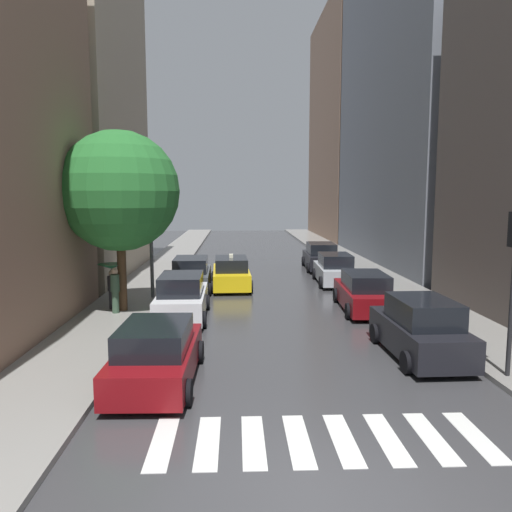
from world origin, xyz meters
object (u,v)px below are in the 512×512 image
(parked_car_right_third, at_px, (335,270))
(pedestrian_foreground, at_px, (112,275))
(parked_car_left_second, at_px, (182,298))
(pedestrian_near_tree, at_px, (115,289))
(parked_car_left_nearest, at_px, (157,355))
(taxi_midroad, at_px, (231,273))
(parked_car_left_third, at_px, (191,275))
(lamp_post_left, at_px, (151,215))
(parked_car_right_fourth, at_px, (321,257))
(parked_car_right_second, at_px, (364,293))
(parked_car_right_nearest, at_px, (420,330))
(street_tree_left, at_px, (119,191))

(parked_car_right_third, bearing_deg, pedestrian_foreground, 122.95)
(parked_car_left_second, xyz_separation_m, pedestrian_near_tree, (-2.71, 0.51, 0.28))
(parked_car_left_nearest, distance_m, taxi_midroad, 13.41)
(parked_car_left_third, distance_m, lamp_post_left, 4.21)
(lamp_post_left, bearing_deg, parked_car_right_third, 22.83)
(parked_car_right_third, height_order, parked_car_right_fourth, parked_car_right_fourth)
(pedestrian_near_tree, bearing_deg, parked_car_right_fourth, -74.60)
(parked_car_right_second, distance_m, parked_car_right_third, 6.36)
(parked_car_right_nearest, relative_size, parked_car_right_second, 0.91)
(parked_car_right_fourth, bearing_deg, parked_car_left_nearest, 160.62)
(parked_car_left_nearest, distance_m, parked_car_right_second, 10.86)
(street_tree_left, bearing_deg, taxi_midroad, 51.70)
(taxi_midroad, bearing_deg, parked_car_right_second, -135.73)
(lamp_post_left, bearing_deg, street_tree_left, -106.66)
(parked_car_right_nearest, bearing_deg, taxi_midroad, 25.38)
(parked_car_right_fourth, bearing_deg, pedestrian_near_tree, 141.75)
(lamp_post_left, bearing_deg, parked_car_right_nearest, -42.23)
(parked_car_right_second, bearing_deg, parked_car_right_third, 2.48)
(parked_car_right_fourth, bearing_deg, taxi_midroad, 139.17)
(parked_car_left_second, bearing_deg, lamp_post_left, 25.22)
(parked_car_right_third, bearing_deg, parked_car_left_third, 103.97)
(parked_car_left_second, bearing_deg, parked_car_left_nearest, 179.81)
(parked_car_right_nearest, bearing_deg, parked_car_left_second, 55.76)
(parked_car_left_nearest, distance_m, street_tree_left, 9.18)
(parked_car_right_second, height_order, parked_car_right_fourth, parked_car_right_fourth)
(parked_car_right_second, bearing_deg, parked_car_left_nearest, 138.98)
(parked_car_right_third, distance_m, lamp_post_left, 10.56)
(parked_car_right_third, height_order, pedestrian_foreground, pedestrian_foreground)
(parked_car_right_nearest, bearing_deg, pedestrian_foreground, 58.61)
(parked_car_left_third, distance_m, pedestrian_near_tree, 5.97)
(parked_car_right_third, relative_size, pedestrian_foreground, 2.38)
(parked_car_left_nearest, bearing_deg, pedestrian_foreground, 22.43)
(parked_car_left_nearest, xyz_separation_m, parked_car_right_second, (7.48, 7.87, 0.01))
(pedestrian_foreground, height_order, street_tree_left, street_tree_left)
(parked_car_right_nearest, height_order, pedestrian_foreground, pedestrian_foreground)
(parked_car_left_nearest, distance_m, parked_car_right_fourth, 21.01)
(taxi_midroad, bearing_deg, parked_car_right_third, -82.54)
(parked_car_left_third, bearing_deg, pedestrian_foreground, 147.55)
(parked_car_left_third, distance_m, parked_car_right_fourth, 10.47)
(parked_car_right_fourth, height_order, pedestrian_foreground, pedestrian_foreground)
(parked_car_left_second, distance_m, street_tree_left, 4.97)
(parked_car_left_third, bearing_deg, parked_car_left_nearest, 179.93)
(parked_car_left_nearest, xyz_separation_m, lamp_post_left, (-1.80, 10.32, 3.18))
(parked_car_left_nearest, relative_size, taxi_midroad, 0.97)
(parked_car_right_nearest, relative_size, parked_car_right_fourth, 0.91)
(parked_car_left_second, height_order, street_tree_left, street_tree_left)
(parked_car_right_third, relative_size, street_tree_left, 0.62)
(pedestrian_near_tree, bearing_deg, parked_car_right_nearest, -152.24)
(parked_car_right_nearest, height_order, taxi_midroad, parked_car_right_nearest)
(street_tree_left, bearing_deg, parked_car_right_nearest, -30.22)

